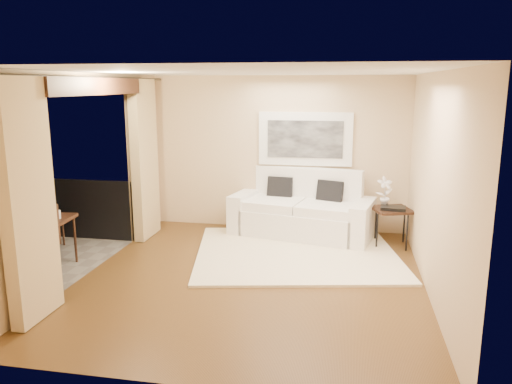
% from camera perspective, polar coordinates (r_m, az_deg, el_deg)
% --- Properties ---
extents(floor, '(5.00, 5.00, 0.00)m').
position_cam_1_polar(floor, '(6.78, -0.54, -9.85)').
color(floor, brown).
rests_on(floor, ground).
extents(room_shell, '(5.00, 6.40, 5.00)m').
position_cam_1_polar(room_shell, '(7.01, -18.27, 11.39)').
color(room_shell, white).
rests_on(room_shell, ground).
extents(balcony, '(1.81, 2.60, 1.17)m').
position_cam_1_polar(balcony, '(8.00, -24.59, -6.16)').
color(balcony, '#605B56').
rests_on(balcony, ground).
extents(curtains, '(0.16, 4.80, 2.64)m').
position_cam_1_polar(curtains, '(7.11, -17.50, 1.83)').
color(curtains, '#CEB47F').
rests_on(curtains, ground).
extents(artwork, '(1.62, 0.07, 0.92)m').
position_cam_1_polar(artwork, '(8.71, 5.63, 6.04)').
color(artwork, white).
rests_on(artwork, room_shell).
extents(rug, '(3.46, 3.15, 0.04)m').
position_cam_1_polar(rug, '(7.73, 4.62, -6.93)').
color(rug, '#FFF2CD').
rests_on(rug, floor).
extents(sofa, '(2.50, 1.47, 1.13)m').
position_cam_1_polar(sofa, '(8.57, 5.36, -2.36)').
color(sofa, white).
rests_on(sofa, floor).
extents(side_table, '(0.72, 0.72, 0.62)m').
position_cam_1_polar(side_table, '(8.22, 15.26, -2.21)').
color(side_table, black).
rests_on(side_table, floor).
extents(tray, '(0.41, 0.32, 0.05)m').
position_cam_1_polar(tray, '(8.14, 15.41, -1.77)').
color(tray, black).
rests_on(tray, side_table).
extents(orchid, '(0.30, 0.26, 0.49)m').
position_cam_1_polar(orchid, '(8.25, 14.50, 0.03)').
color(orchid, white).
rests_on(orchid, side_table).
extents(bistro_table, '(0.66, 0.66, 0.72)m').
position_cam_1_polar(bistro_table, '(7.58, -22.71, -3.33)').
color(bistro_table, black).
rests_on(bistro_table, balcony).
extents(balcony_chair_far, '(0.52, 0.52, 1.08)m').
position_cam_1_polar(balcony_chair_far, '(8.35, -23.41, -2.07)').
color(balcony_chair_far, black).
rests_on(balcony_chair_far, balcony).
extents(balcony_chair_near, '(0.44, 0.44, 0.99)m').
position_cam_1_polar(balcony_chair_near, '(7.28, -23.34, -4.57)').
color(balcony_chair_near, black).
rests_on(balcony_chair_near, balcony).
extents(ice_bucket, '(0.18, 0.18, 0.20)m').
position_cam_1_polar(ice_bucket, '(7.70, -23.74, -1.77)').
color(ice_bucket, white).
rests_on(ice_bucket, bistro_table).
extents(candle, '(0.06, 0.06, 0.07)m').
position_cam_1_polar(candle, '(7.58, -21.89, -2.34)').
color(candle, red).
rests_on(candle, bistro_table).
extents(vase, '(0.04, 0.04, 0.18)m').
position_cam_1_polar(vase, '(7.35, -23.63, -2.48)').
color(vase, white).
rests_on(vase, bistro_table).
extents(glass_a, '(0.06, 0.06, 0.12)m').
position_cam_1_polar(glass_a, '(7.46, -22.21, -2.40)').
color(glass_a, silver).
rests_on(glass_a, bistro_table).
extents(glass_b, '(0.06, 0.06, 0.12)m').
position_cam_1_polar(glass_b, '(7.43, -21.64, -2.40)').
color(glass_b, silver).
rests_on(glass_b, bistro_table).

